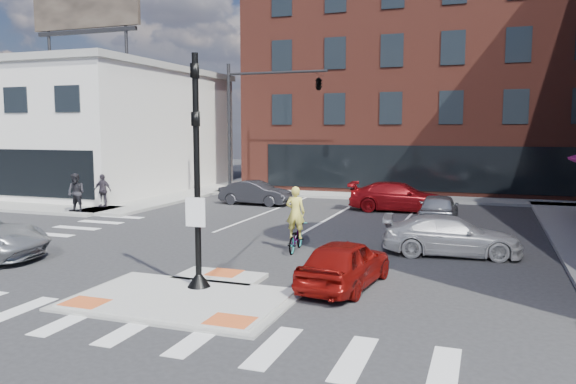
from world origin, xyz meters
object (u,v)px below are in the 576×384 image
at_px(bg_car_silver, 438,209).
at_px(white_pickup, 451,236).
at_px(bg_car_red, 399,197).
at_px(pedestrian_a, 76,193).
at_px(cyclist, 295,229).
at_px(bg_car_dark, 256,193).
at_px(red_sedan, 345,263).
at_px(pedestrian_b, 103,190).

bearing_deg(bg_car_silver, white_pickup, 96.96).
bearing_deg(bg_car_red, pedestrian_a, 110.16).
distance_m(bg_car_red, pedestrian_a, 16.18).
height_order(bg_car_red, cyclist, cyclist).
xyz_separation_m(white_pickup, bg_car_dark, (-11.09, 9.44, 0.01)).
height_order(red_sedan, pedestrian_b, pedestrian_b).
bearing_deg(white_pickup, pedestrian_b, 67.52).
relative_size(bg_car_dark, bg_car_silver, 0.98).
bearing_deg(red_sedan, cyclist, -47.41).
bearing_deg(pedestrian_a, red_sedan, -26.71).
height_order(bg_car_dark, bg_car_red, bg_car_red).
distance_m(cyclist, pedestrian_b, 14.23).
height_order(red_sedan, bg_car_dark, bg_car_dark).
bearing_deg(pedestrian_b, bg_car_dark, 31.28).
bearing_deg(cyclist, bg_car_silver, -126.33).
relative_size(cyclist, pedestrian_b, 1.31).
bearing_deg(bg_car_dark, bg_car_silver, -104.68).
height_order(bg_car_dark, pedestrian_a, pedestrian_a).
xyz_separation_m(white_pickup, bg_car_silver, (-0.90, 6.00, 0.05)).
distance_m(red_sedan, bg_car_silver, 11.08).
relative_size(red_sedan, bg_car_red, 0.76).
relative_size(red_sedan, cyclist, 1.72).
bearing_deg(pedestrian_b, cyclist, -27.56).
bearing_deg(bg_car_silver, red_sedan, 80.50).
distance_m(bg_car_dark, pedestrian_b, 8.16).
relative_size(red_sedan, pedestrian_b, 2.25).
xyz_separation_m(bg_car_dark, bg_car_silver, (10.19, -3.44, 0.04)).
height_order(white_pickup, bg_car_dark, bg_car_dark).
xyz_separation_m(red_sedan, pedestrian_b, (-15.50, 9.97, 0.35)).
relative_size(bg_car_red, cyclist, 2.27).
bearing_deg(pedestrian_b, red_sedan, -34.53).
relative_size(white_pickup, pedestrian_b, 2.62).
height_order(white_pickup, cyclist, cyclist).
bearing_deg(bg_car_red, bg_car_silver, -151.99).
bearing_deg(red_sedan, bg_car_red, -79.89).
bearing_deg(pedestrian_b, pedestrian_a, -91.78).
relative_size(cyclist, pedestrian_a, 1.18).
xyz_separation_m(white_pickup, bg_car_red, (-3.16, 9.62, 0.09)).
xyz_separation_m(cyclist, pedestrian_a, (-12.81, 4.19, 0.34)).
height_order(bg_car_dark, bg_car_silver, bg_car_silver).
bearing_deg(pedestrian_a, bg_car_dark, 43.86).
bearing_deg(bg_car_dark, white_pickup, -126.41).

